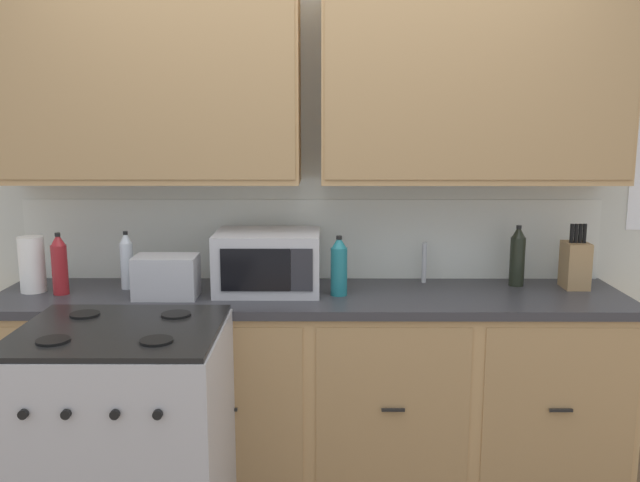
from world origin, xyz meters
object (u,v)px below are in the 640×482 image
(paper_towel_roll, at_px, (32,264))
(bottle_teal, at_px, (339,266))
(bottle_dark, at_px, (517,256))
(microwave, at_px, (268,261))
(knife_block, at_px, (575,264))
(stove_range, at_px, (125,446))
(bottle_clear, at_px, (127,261))
(bottle_red, at_px, (60,264))
(toaster, at_px, (166,277))

(paper_towel_roll, xyz_separation_m, bottle_teal, (1.42, -0.05, 0.00))
(paper_towel_roll, xyz_separation_m, bottle_dark, (2.28, 0.13, 0.01))
(microwave, height_order, knife_block, knife_block)
(stove_range, bearing_deg, knife_block, 20.61)
(bottle_clear, bearing_deg, bottle_red, -159.33)
(toaster, xyz_separation_m, bottle_red, (-0.50, 0.05, 0.04))
(microwave, height_order, bottle_teal, microwave)
(paper_towel_roll, relative_size, bottle_clear, 0.94)
(toaster, distance_m, bottle_teal, 0.78)
(stove_range, height_order, bottle_dark, bottle_dark)
(bottle_dark, xyz_separation_m, bottle_teal, (-0.86, -0.18, -0.01))
(bottle_red, xyz_separation_m, bottle_teal, (1.27, -0.01, -0.01))
(paper_towel_roll, relative_size, bottle_red, 0.91)
(bottle_red, bearing_deg, bottle_dark, 4.67)
(toaster, relative_size, bottle_clear, 1.02)
(paper_towel_roll, height_order, bottle_dark, bottle_dark)
(stove_range, relative_size, paper_towel_roll, 3.65)
(paper_towel_roll, distance_m, bottle_teal, 1.42)
(toaster, xyz_separation_m, knife_block, (1.90, 0.18, 0.02))
(paper_towel_roll, bearing_deg, bottle_red, -16.80)
(bottle_clear, xyz_separation_m, bottle_red, (-0.28, -0.10, 0.00))
(microwave, bearing_deg, bottle_clear, 176.59)
(toaster, bearing_deg, microwave, 14.69)
(microwave, distance_m, bottle_red, 0.95)
(bottle_clear, relative_size, bottle_teal, 1.00)
(microwave, xyz_separation_m, knife_block, (1.45, 0.06, -0.02))
(knife_block, bearing_deg, bottle_clear, -179.38)
(bottle_dark, relative_size, bottle_clear, 1.07)
(knife_block, relative_size, paper_towel_roll, 1.19)
(toaster, relative_size, bottle_red, 0.98)
(stove_range, xyz_separation_m, bottle_clear, (-0.17, 0.71, 0.57))
(stove_range, distance_m, paper_towel_roll, 1.05)
(stove_range, height_order, bottle_teal, bottle_teal)
(microwave, bearing_deg, knife_block, 2.48)
(toaster, distance_m, paper_towel_roll, 0.65)
(stove_range, relative_size, bottle_red, 3.33)
(stove_range, distance_m, bottle_red, 0.95)
(stove_range, xyz_separation_m, bottle_teal, (0.83, 0.60, 0.57))
(bottle_dark, height_order, bottle_red, bottle_dark)
(bottle_red, bearing_deg, stove_range, -53.84)
(bottle_teal, bearing_deg, microwave, 167.11)
(toaster, bearing_deg, bottle_teal, 3.11)
(bottle_dark, bearing_deg, paper_towel_roll, -176.72)
(paper_towel_roll, bearing_deg, knife_block, 1.89)
(bottle_dark, bearing_deg, microwave, -174.73)
(paper_towel_roll, bearing_deg, toaster, -8.53)
(knife_block, height_order, paper_towel_roll, knife_block)
(microwave, xyz_separation_m, bottle_clear, (-0.67, 0.04, -0.01))
(toaster, bearing_deg, bottle_red, 173.95)
(microwave, distance_m, bottle_clear, 0.67)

